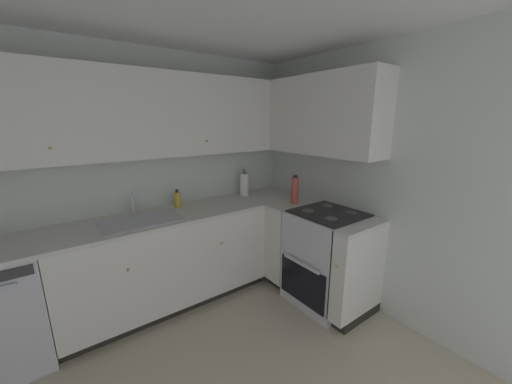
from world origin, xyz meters
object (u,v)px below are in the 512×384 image
(soap_bottle, at_px, (177,199))
(oil_bottle, at_px, (295,190))
(oven_range, at_px, (326,257))
(paper_towel_roll, at_px, (244,184))

(soap_bottle, height_order, oil_bottle, oil_bottle)
(oven_range, relative_size, soap_bottle, 5.85)
(oven_range, xyz_separation_m, soap_bottle, (-1.07, 1.05, 0.53))
(soap_bottle, xyz_separation_m, oil_bottle, (1.05, -0.61, 0.06))
(soap_bottle, xyz_separation_m, paper_towel_roll, (0.80, -0.02, 0.05))
(oven_range, bearing_deg, oil_bottle, 92.44)
(oven_range, bearing_deg, soap_bottle, 135.37)
(oven_range, relative_size, paper_towel_roll, 3.35)
(soap_bottle, distance_m, paper_towel_roll, 0.80)
(oven_range, distance_m, soap_bottle, 1.59)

